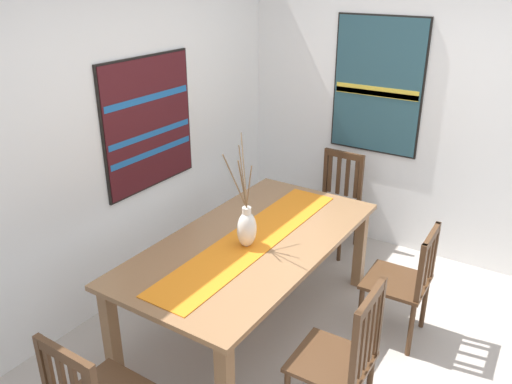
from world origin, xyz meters
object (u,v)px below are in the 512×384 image
(dining_table, at_px, (252,250))
(chair_2, at_px, (335,200))
(chair_3, at_px, (404,281))
(chair_0, at_px, (343,358))
(painting_on_side_wall, at_px, (378,86))
(centerpiece_vase, at_px, (247,227))
(painting_on_back_wall, at_px, (148,123))

(dining_table, distance_m, chair_2, 1.47)
(chair_2, relative_size, chair_3, 1.04)
(chair_0, relative_size, painting_on_side_wall, 0.79)
(centerpiece_vase, xyz_separation_m, painting_on_back_wall, (0.28, 1.10, 0.48))
(chair_0, xyz_separation_m, painting_on_side_wall, (2.27, 0.76, 1.01))
(dining_table, height_order, chair_3, chair_3)
(chair_2, relative_size, painting_on_side_wall, 0.75)
(chair_2, xyz_separation_m, painting_on_back_wall, (-1.28, 1.06, 0.88))
(chair_0, xyz_separation_m, chair_2, (1.96, 0.95, -0.02))
(dining_table, relative_size, painting_on_side_wall, 1.69)
(dining_table, height_order, chair_0, chair_0)
(centerpiece_vase, bearing_deg, dining_table, 12.22)
(dining_table, distance_m, chair_3, 1.08)
(centerpiece_vase, bearing_deg, chair_0, -113.91)
(centerpiece_vase, xyz_separation_m, chair_2, (1.55, 0.05, -0.40))
(dining_table, bearing_deg, chair_2, 1.07)
(chair_2, bearing_deg, dining_table, -178.93)
(dining_table, bearing_deg, chair_3, -62.77)
(chair_0, xyz_separation_m, painting_on_back_wall, (0.68, 2.01, 0.86))
(painting_on_back_wall, bearing_deg, dining_table, -99.44)
(chair_2, bearing_deg, painting_on_side_wall, -31.49)
(chair_2, bearing_deg, painting_on_back_wall, 140.45)
(dining_table, relative_size, chair_3, 2.34)
(chair_0, distance_m, painting_on_side_wall, 2.60)
(painting_on_back_wall, bearing_deg, chair_0, -108.62)
(chair_3, distance_m, painting_on_side_wall, 1.83)
(centerpiece_vase, distance_m, painting_on_side_wall, 1.98)
(centerpiece_vase, bearing_deg, painting_on_back_wall, 75.99)
(chair_3, height_order, painting_on_back_wall, painting_on_back_wall)
(chair_3, xyz_separation_m, painting_on_side_wall, (1.28, 0.78, 1.05))
(dining_table, height_order, painting_on_back_wall, painting_on_back_wall)
(painting_on_back_wall, xyz_separation_m, painting_on_side_wall, (1.59, -1.25, 0.15))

